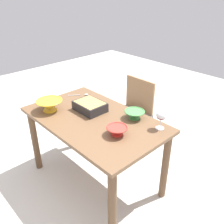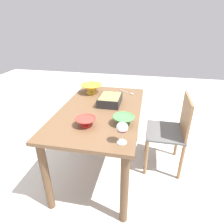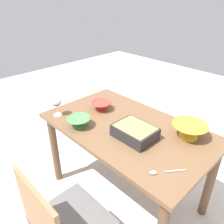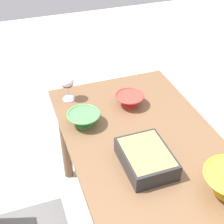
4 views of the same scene
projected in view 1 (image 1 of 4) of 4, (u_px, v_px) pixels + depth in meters
name	position (u px, v px, depth m)	size (l,w,h in m)	color
ground_plane	(96.00, 180.00, 2.64)	(8.00, 8.00, 0.00)	beige
dining_table	(94.00, 129.00, 2.34)	(1.34, 0.80, 0.76)	brown
chair	(133.00, 111.00, 2.99)	(0.44, 0.40, 0.87)	#595959
wine_glass	(161.00, 116.00, 2.06)	(0.09, 0.09, 0.17)	white
casserole_dish	(90.00, 106.00, 2.39)	(0.29, 0.22, 0.09)	#262628
mixing_bowl	(134.00, 114.00, 2.26)	(0.19, 0.19, 0.08)	#4C994C
small_bowl	(117.00, 130.00, 2.01)	(0.18, 0.18, 0.07)	red
serving_bowl	(50.00, 105.00, 2.39)	(0.25, 0.25, 0.11)	yellow
serving_spoon	(82.00, 95.00, 2.73)	(0.15, 0.19, 0.01)	silver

